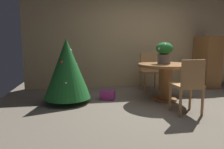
# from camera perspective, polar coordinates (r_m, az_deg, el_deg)

# --- Properties ---
(ground_plane) EXTENTS (6.60, 6.60, 0.00)m
(ground_plane) POSITION_cam_1_polar(r_m,az_deg,el_deg) (3.88, 16.48, -9.23)
(ground_plane) COLOR #756B5B
(back_wall_panel) EXTENTS (6.00, 0.10, 2.60)m
(back_wall_panel) POSITION_cam_1_polar(r_m,az_deg,el_deg) (5.76, 7.19, 9.73)
(back_wall_panel) COLOR tan
(back_wall_panel) RESTS_ON ground_plane
(round_dining_table) EXTENTS (1.12, 1.12, 0.76)m
(round_dining_table) POSITION_cam_1_polar(r_m,az_deg,el_deg) (4.34, 14.62, -0.03)
(round_dining_table) COLOR brown
(round_dining_table) RESTS_ON ground_plane
(flower_vase) EXTENTS (0.33, 0.33, 0.43)m
(flower_vase) POSITION_cam_1_polar(r_m,az_deg,el_deg) (4.28, 14.28, 6.17)
(flower_vase) COLOR #665B51
(flower_vase) RESTS_ON round_dining_table
(wooden_chair_far) EXTENTS (0.44, 0.41, 0.94)m
(wooden_chair_far) POSITION_cam_1_polar(r_m,az_deg,el_deg) (5.21, 10.32, 1.42)
(wooden_chair_far) COLOR #B27F4C
(wooden_chair_far) RESTS_ON ground_plane
(wooden_chair_near) EXTENTS (0.43, 0.41, 0.91)m
(wooden_chair_near) POSITION_cam_1_polar(r_m,az_deg,el_deg) (3.56, 20.51, -2.34)
(wooden_chair_near) COLOR #B27F4C
(wooden_chair_near) RESTS_ON ground_plane
(holiday_tree) EXTENTS (0.91, 0.91, 1.27)m
(holiday_tree) POSITION_cam_1_polar(r_m,az_deg,el_deg) (4.11, -12.37, 1.62)
(holiday_tree) COLOR brown
(holiday_tree) RESTS_ON ground_plane
(gift_box_purple) EXTENTS (0.35, 0.30, 0.19)m
(gift_box_purple) POSITION_cam_1_polar(r_m,az_deg,el_deg) (4.35, -1.22, -5.69)
(gift_box_purple) COLOR #9E287A
(gift_box_purple) RESTS_ON ground_plane
(wooden_cabinet) EXTENTS (0.46, 0.68, 1.37)m
(wooden_cabinet) POSITION_cam_1_polar(r_m,az_deg,el_deg) (6.13, 24.83, 3.17)
(wooden_cabinet) COLOR brown
(wooden_cabinet) RESTS_ON ground_plane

